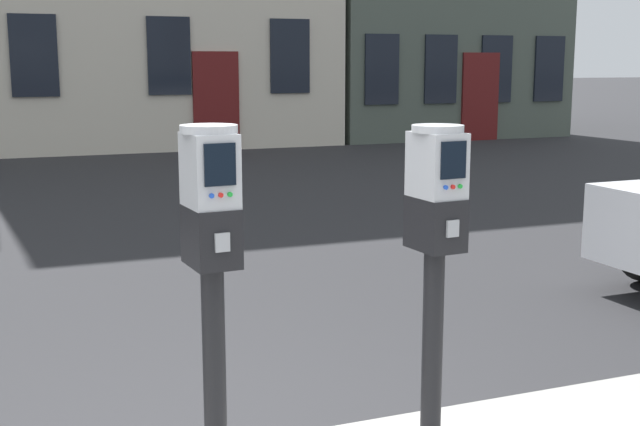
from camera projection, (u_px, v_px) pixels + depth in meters
parking_meter_near_kerb at (212, 249)px, 3.17m from camera, size 0.23×0.26×1.51m
parking_meter_twin_adjacent at (435, 235)px, 3.53m from camera, size 0.23×0.26×1.48m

